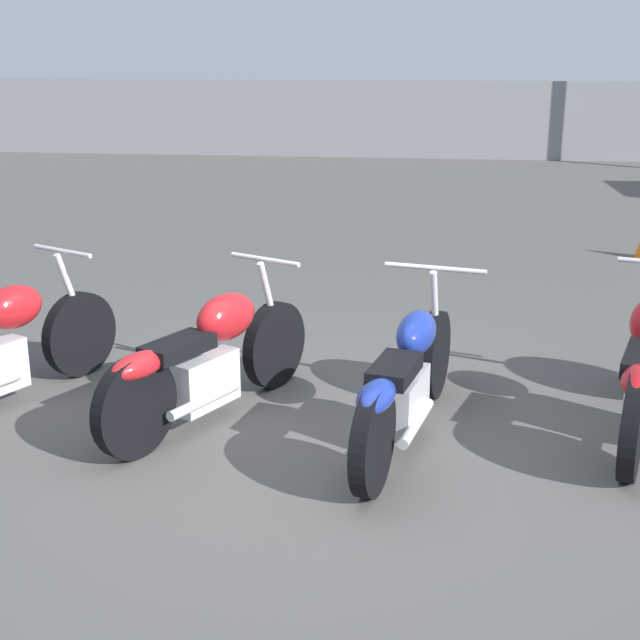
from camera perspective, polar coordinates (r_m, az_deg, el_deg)
ground_plane at (r=5.82m, az=-0.87°, el=-8.09°), size 60.00×60.00×0.00m
fence_back at (r=20.90m, az=5.39°, el=12.64°), size 40.00×0.04×1.74m
motorcycle_slot_2 at (r=6.11m, az=-7.20°, el=-2.46°), size 1.07×1.94×1.03m
motorcycle_slot_3 at (r=5.75m, az=5.55°, el=-3.91°), size 0.81×2.21×1.01m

